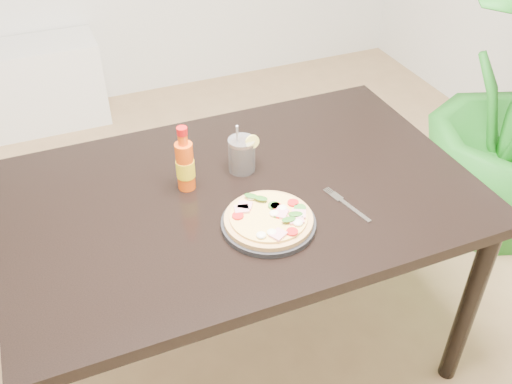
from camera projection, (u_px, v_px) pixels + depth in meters
name	position (u px, v px, depth m)	size (l,w,h in m)	color
floor	(241.00, 364.00, 2.11)	(4.50, 4.50, 0.00)	#9E7A51
dining_table	(241.00, 212.00, 1.76)	(1.40, 0.90, 0.75)	black
plate	(268.00, 224.00, 1.58)	(0.26, 0.26, 0.02)	black
pizza	(269.00, 218.00, 1.57)	(0.25, 0.25, 0.03)	tan
hot_sauce_bottle	(185.00, 165.00, 1.67)	(0.06, 0.06, 0.21)	#E94E0D
cola_cup	(242.00, 155.00, 1.77)	(0.09, 0.08, 0.17)	black
fork	(345.00, 204.00, 1.66)	(0.06, 0.19, 0.00)	silver
plant_pot	(491.00, 203.00, 2.68)	(0.28, 0.28, 0.22)	brown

